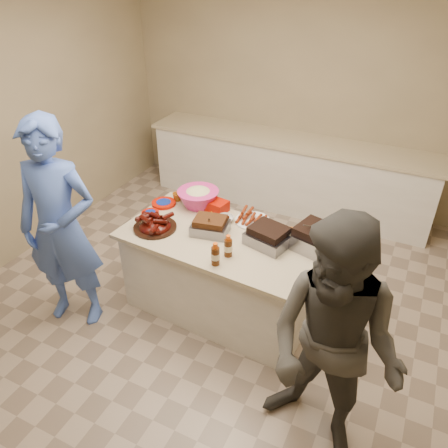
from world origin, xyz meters
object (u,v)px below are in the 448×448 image
at_px(bbq_bottle_a, 216,264).
at_px(guest_gray, 316,438).
at_px(roasting_pan, 314,247).
at_px(guest_blue, 80,312).
at_px(plastic_cup, 178,201).
at_px(bbq_bottle_b, 228,256).
at_px(mustard_bottle, 212,222).
at_px(rib_platter, 155,228).
at_px(island, 222,308).
at_px(coleslaw_bowl, 199,206).

xyz_separation_m(bbq_bottle_a, guest_gray, (1.03, -0.52, -0.80)).
xyz_separation_m(roasting_pan, guest_blue, (-1.89, -0.82, -0.80)).
bearing_deg(roasting_pan, guest_blue, -141.25).
relative_size(bbq_bottle_a, guest_gray, 0.11).
height_order(plastic_cup, guest_gray, plastic_cup).
distance_m(bbq_bottle_b, guest_gray, 1.43).
xyz_separation_m(roasting_pan, mustard_bottle, (-0.92, -0.02, 0.00)).
bearing_deg(plastic_cup, bbq_bottle_a, -43.28).
height_order(rib_platter, guest_blue, rib_platter).
distance_m(mustard_bottle, guest_gray, 1.87).
distance_m(island, guest_gray, 1.44).
bearing_deg(bbq_bottle_b, rib_platter, 173.45).
bearing_deg(coleslaw_bowl, mustard_bottle, -40.16).
bearing_deg(mustard_bottle, bbq_bottle_b, -48.35).
xyz_separation_m(mustard_bottle, guest_gray, (1.33, -1.05, -0.80)).
xyz_separation_m(roasting_pan, plastic_cup, (-1.40, 0.18, 0.00)).
xyz_separation_m(plastic_cup, guest_gray, (1.80, -1.25, -0.80)).
bearing_deg(coleslaw_bowl, rib_platter, -106.24).
relative_size(bbq_bottle_a, bbq_bottle_b, 1.02).
distance_m(island, bbq_bottle_b, 0.84).
relative_size(roasting_pan, bbq_bottle_b, 1.75).
bearing_deg(mustard_bottle, roasting_pan, 1.19).
relative_size(roasting_pan, bbq_bottle_a, 1.72).
height_order(bbq_bottle_a, guest_blue, bbq_bottle_a).
distance_m(rib_platter, guest_blue, 1.10).
bearing_deg(island, guest_gray, -33.05).
xyz_separation_m(roasting_pan, coleslaw_bowl, (-1.17, 0.19, 0.00)).
xyz_separation_m(rib_platter, bbq_bottle_b, (0.74, -0.08, 0.00)).
bearing_deg(island, mustard_bottle, 140.36).
xyz_separation_m(rib_platter, roasting_pan, (1.32, 0.32, 0.00)).
height_order(coleslaw_bowl, plastic_cup, coleslaw_bowl).
distance_m(island, mustard_bottle, 0.84).
bearing_deg(plastic_cup, coleslaw_bowl, 0.91).
distance_m(bbq_bottle_b, plastic_cup, 1.01).
relative_size(guest_blue, guest_gray, 1.06).
bearing_deg(guest_blue, roasting_pan, 7.88).
height_order(bbq_bottle_b, mustard_bottle, bbq_bottle_b).
height_order(island, roasting_pan, roasting_pan).
bearing_deg(bbq_bottle_b, roasting_pan, 35.25).
relative_size(coleslaw_bowl, mustard_bottle, 3.53).
distance_m(guest_blue, guest_gray, 2.31).
bearing_deg(bbq_bottle_b, guest_gray, -33.84).
relative_size(roasting_pan, guest_gray, 0.19).
xyz_separation_m(bbq_bottle_a, mustard_bottle, (-0.31, 0.53, 0.00)).
relative_size(bbq_bottle_a, guest_blue, 0.10).
bearing_deg(mustard_bottle, rib_platter, -142.32).
height_order(roasting_pan, coleslaw_bowl, coleslaw_bowl).
relative_size(coleslaw_bowl, bbq_bottle_b, 2.06).
bearing_deg(coleslaw_bowl, guest_gray, -38.55).
relative_size(rib_platter, mustard_bottle, 3.41).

